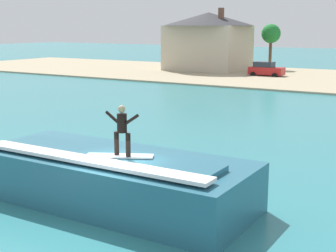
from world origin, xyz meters
TOP-DOWN VIEW (x-y plane):
  - ground_plane at (0.00, 0.00)m, footprint 260.00×260.00m
  - wave_crest at (-0.89, 1.15)m, footprint 9.85×3.98m
  - surfboard at (-0.14, 0.60)m, footprint 2.15×1.38m
  - surfer at (-0.01, 0.56)m, footprint 1.30×0.32m
  - car_near_shore at (-11.62, 45.51)m, footprint 4.20×2.05m
  - house_with_chimney at (-21.56, 49.60)m, footprint 12.38×12.38m
  - tree_short_bushy at (-14.37, 54.55)m, footprint 2.63×2.63m

SIDE VIEW (x-z plane):
  - ground_plane at x=0.00m, z-range 0.00..0.00m
  - wave_crest at x=-0.89m, z-range -0.06..1.85m
  - car_near_shore at x=-11.62m, z-range 0.01..1.87m
  - surfboard at x=-0.14m, z-range 1.91..1.97m
  - surfer at x=-0.01m, z-range 2.07..3.72m
  - house_with_chimney at x=-21.56m, z-range 0.20..8.66m
  - tree_short_bushy at x=-14.37m, z-range 1.77..8.17m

